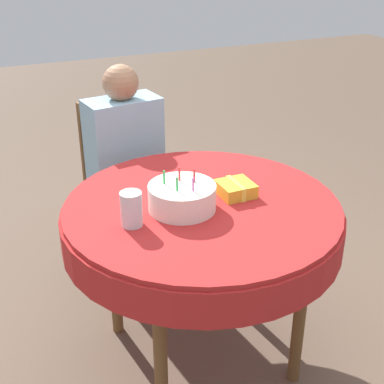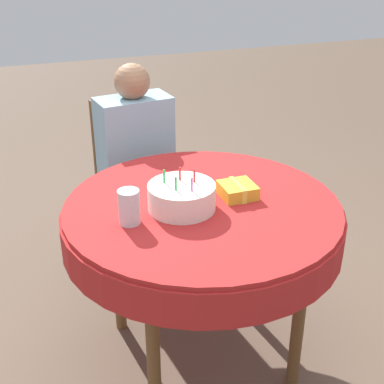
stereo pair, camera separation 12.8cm
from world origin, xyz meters
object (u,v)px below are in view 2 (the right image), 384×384
at_px(person, 137,154).
at_px(chair, 132,180).
at_px(gift_box, 237,190).
at_px(drinking_glass, 129,207).
at_px(birthday_cake, 182,197).

bearing_deg(person, chair, 90.00).
distance_m(chair, gift_box, 0.94).
height_order(person, drinking_glass, person).
distance_m(person, birthday_cake, 0.80).
bearing_deg(gift_box, person, 105.61).
bearing_deg(drinking_glass, chair, 76.38).
relative_size(chair, gift_box, 6.64).
relative_size(person, gift_box, 8.13).
xyz_separation_m(birthday_cake, drinking_glass, (-0.21, -0.04, 0.02)).
bearing_deg(drinking_glass, gift_box, 7.86).
bearing_deg(drinking_glass, person, 74.17).
relative_size(chair, birthday_cake, 3.60).
bearing_deg(person, drinking_glass, -113.51).
xyz_separation_m(chair, gift_box, (0.23, -0.86, 0.30)).
distance_m(person, gift_box, 0.81).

